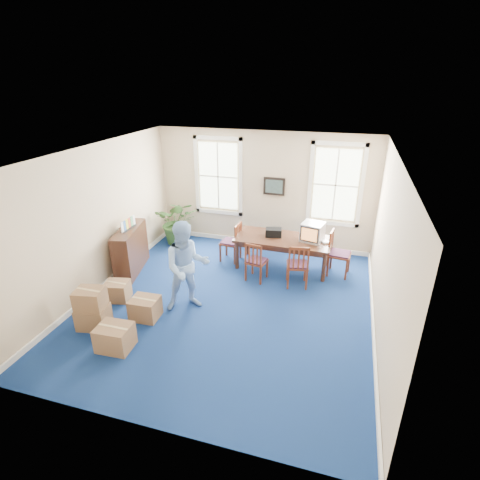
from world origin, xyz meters
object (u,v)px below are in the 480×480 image
(conference_table, at_px, (283,253))
(potted_plant, at_px, (178,221))
(crt_tv, at_px, (313,232))
(cardboard_boxes, at_px, (105,306))
(credenza, at_px, (131,249))
(chair_near_left, at_px, (257,261))
(man, at_px, (187,267))

(conference_table, height_order, potted_plant, potted_plant)
(crt_tv, height_order, cardboard_boxes, crt_tv)
(credenza, xyz_separation_m, potted_plant, (0.42, 1.86, 0.09))
(chair_near_left, bearing_deg, cardboard_boxes, 57.85)
(man, distance_m, cardboard_boxes, 1.73)
(chair_near_left, distance_m, potted_plant, 3.03)
(crt_tv, bearing_deg, potted_plant, -175.42)
(man, bearing_deg, crt_tv, 16.33)
(crt_tv, height_order, credenza, crt_tv)
(crt_tv, distance_m, man, 3.29)
(crt_tv, distance_m, potted_plant, 3.90)
(chair_near_left, xyz_separation_m, credenza, (-3.09, -0.43, 0.08))
(chair_near_left, xyz_separation_m, potted_plant, (-2.67, 1.43, 0.17))
(chair_near_left, bearing_deg, credenza, 18.46)
(conference_table, relative_size, man, 1.22)
(conference_table, height_order, man, man)
(credenza, bearing_deg, man, -41.80)
(credenza, height_order, potted_plant, potted_plant)
(man, distance_m, credenza, 2.32)
(chair_near_left, distance_m, credenza, 3.12)
(chair_near_left, bearing_deg, potted_plant, -17.67)
(man, xyz_separation_m, credenza, (-2.01, 1.11, -0.39))
(potted_plant, bearing_deg, cardboard_boxes, -85.73)
(crt_tv, relative_size, chair_near_left, 0.55)
(crt_tv, distance_m, chair_near_left, 1.54)
(cardboard_boxes, bearing_deg, potted_plant, 94.27)
(crt_tv, height_order, chair_near_left, crt_tv)
(man, bearing_deg, chair_near_left, 24.53)
(credenza, xyz_separation_m, cardboard_boxes, (0.72, -2.14, -0.14))
(man, relative_size, potted_plant, 1.44)
(crt_tv, xyz_separation_m, man, (-2.25, -2.39, -0.07))
(potted_plant, bearing_deg, conference_table, -11.33)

